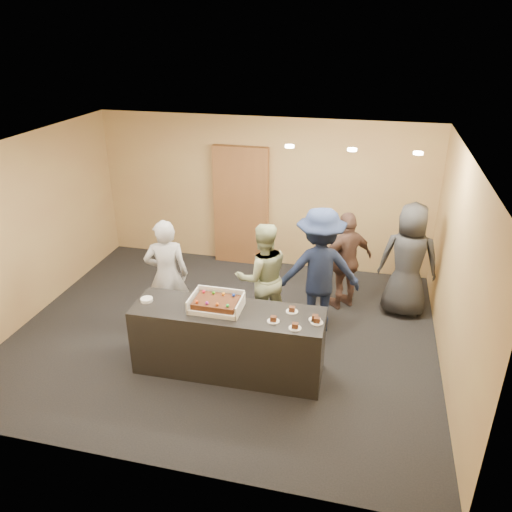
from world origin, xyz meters
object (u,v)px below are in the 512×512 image
object	(u,v)px
sheet_cake	(216,302)
cake_box	(217,305)
person_navy_man	(319,271)
plate_stack	(147,300)
person_dark_suit	(408,260)
serving_counter	(228,341)
storage_cabinet	(241,207)
person_sage_man	(263,277)
person_brown_extra	(346,261)
person_server_grey	(167,275)

from	to	relation	value
sheet_cake	cake_box	bearing A→B (deg)	89.14
cake_box	person_navy_man	bearing A→B (deg)	48.62
plate_stack	person_dark_suit	world-z (taller)	person_dark_suit
serving_counter	sheet_cake	xyz separation A→B (m)	(-0.14, -0.00, 0.55)
serving_counter	person_dark_suit	distance (m)	3.04
sheet_cake	storage_cabinet	bearing A→B (deg)	99.65
person_sage_man	person_navy_man	distance (m)	0.81
serving_counter	person_navy_man	xyz separation A→B (m)	(0.97, 1.29, 0.48)
serving_counter	person_navy_man	world-z (taller)	person_navy_man
person_sage_man	person_navy_man	world-z (taller)	person_navy_man
cake_box	person_dark_suit	size ratio (longest dim) A/B	0.36
plate_stack	person_navy_man	distance (m)	2.43
serving_counter	person_sage_man	xyz separation A→B (m)	(0.19, 1.12, 0.37)
storage_cabinet	sheet_cake	distance (m)	3.26
storage_cabinet	person_dark_suit	world-z (taller)	storage_cabinet
person_brown_extra	person_dark_suit	bearing A→B (deg)	140.66
person_navy_man	serving_counter	bearing A→B (deg)	38.29
person_brown_extra	person_dark_suit	size ratio (longest dim) A/B	0.88
plate_stack	person_sage_man	bearing A→B (deg)	42.15
sheet_cake	plate_stack	world-z (taller)	sheet_cake
storage_cabinet	sheet_cake	size ratio (longest dim) A/B	4.06
plate_stack	person_server_grey	xyz separation A→B (m)	(-0.07, 0.83, -0.08)
serving_counter	person_sage_man	distance (m)	1.19
person_server_grey	person_dark_suit	distance (m)	3.58
person_server_grey	person_navy_man	bearing A→B (deg)	172.65
storage_cabinet	person_server_grey	distance (m)	2.47
person_sage_man	person_brown_extra	world-z (taller)	person_sage_man
person_brown_extra	person_server_grey	bearing A→B (deg)	-14.05
plate_stack	person_dark_suit	bearing A→B (deg)	31.81
serving_counter	person_server_grey	distance (m)	1.45
sheet_cake	person_brown_extra	distance (m)	2.49
storage_cabinet	person_navy_man	bearing A→B (deg)	-49.19
storage_cabinet	person_server_grey	bearing A→B (deg)	-100.62
cake_box	person_server_grey	bearing A→B (deg)	141.92
person_server_grey	person_brown_extra	size ratio (longest dim) A/B	1.07
plate_stack	person_brown_extra	distance (m)	3.13
plate_stack	person_server_grey	world-z (taller)	person_server_grey
serving_counter	plate_stack	world-z (taller)	plate_stack
serving_counter	sheet_cake	world-z (taller)	sheet_cake
person_navy_man	person_dark_suit	world-z (taller)	person_navy_man
cake_box	sheet_cake	bearing A→B (deg)	-90.86
sheet_cake	person_sage_man	xyz separation A→B (m)	(0.33, 1.12, -0.18)
storage_cabinet	person_navy_man	distance (m)	2.55
serving_counter	person_brown_extra	world-z (taller)	person_brown_extra
storage_cabinet	person_sage_man	bearing A→B (deg)	-67.23
serving_counter	person_sage_man	world-z (taller)	person_sage_man
plate_stack	person_sage_man	xyz separation A→B (m)	(1.26, 1.14, -0.10)
storage_cabinet	person_sage_man	xyz separation A→B (m)	(0.88, -2.10, -0.28)
storage_cabinet	plate_stack	xyz separation A→B (m)	(-0.38, -3.24, -0.18)
person_sage_man	person_server_grey	bearing A→B (deg)	-13.25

